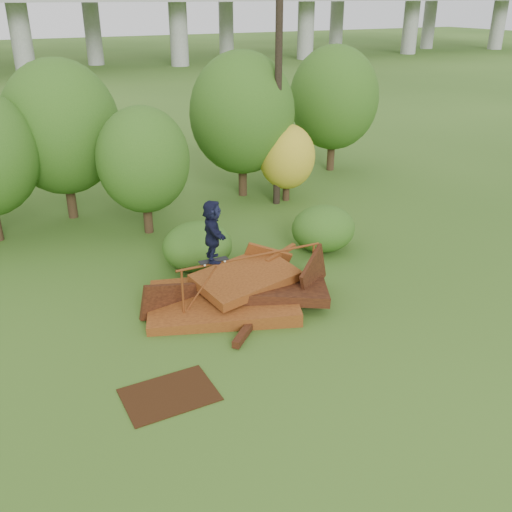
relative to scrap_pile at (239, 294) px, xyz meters
name	(u,v)px	position (x,y,z in m)	size (l,w,h in m)	color
ground	(319,336)	(1.12, -2.39, -0.35)	(240.00, 240.00, 0.00)	#2D5116
scrap_pile	(239,294)	(0.00, 0.00, 0.00)	(5.68, 3.92, 1.85)	#50230E
grind_rail	(251,267)	(0.22, -0.28, 0.90)	(4.19, 0.17, 1.59)	brown
skateboard	(213,261)	(-0.85, -0.25, 1.31)	(0.78, 0.23, 0.08)	black
skater	(212,231)	(-0.85, -0.25, 2.14)	(1.51, 0.48, 1.63)	black
flat_plate	(169,395)	(-3.07, -2.91, -0.33)	(1.96, 1.40, 0.03)	black
tree_1	(61,128)	(-2.83, 9.25, 3.16)	(4.30, 4.30, 5.98)	black
tree_2	(143,160)	(-0.65, 6.40, 2.35)	(3.25, 3.25, 4.57)	black
tree_3	(242,113)	(4.28, 8.72, 3.17)	(4.33, 4.33, 6.01)	black
tree_4	(287,157)	(5.62, 7.28, 1.53)	(2.33, 2.33, 3.22)	black
tree_5	(334,98)	(9.88, 10.33, 3.15)	(4.22, 4.22, 5.93)	black
shrub_left	(197,246)	(-0.16, 2.72, 0.42)	(2.21, 2.04, 1.53)	#254E15
shrub_right	(323,228)	(4.17, 2.19, 0.43)	(2.18, 2.00, 1.55)	#254E15
utility_pole	(279,62)	(5.06, 7.10, 5.28)	(1.40, 0.28, 11.10)	black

